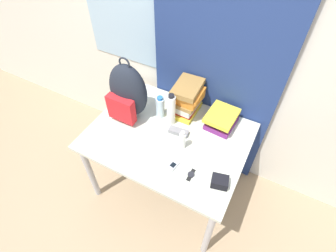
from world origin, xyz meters
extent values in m
plane|color=#9E8466|center=(0.00, 0.00, 0.00)|extent=(12.00, 12.00, 0.00)
cube|color=silver|center=(0.00, 0.97, 1.25)|extent=(6.00, 0.05, 2.50)
cube|color=#9EBCD1|center=(-0.47, 0.94, 1.30)|extent=(1.10, 0.01, 0.80)
cube|color=navy|center=(0.15, 0.92, 1.25)|extent=(1.00, 0.04, 2.50)
cube|color=beige|center=(0.00, 0.44, 0.72)|extent=(1.18, 0.89, 0.03)
cylinder|color=#B2B2B7|center=(-0.53, 0.06, 0.35)|extent=(0.05, 0.05, 0.70)
cylinder|color=#B2B2B7|center=(0.53, 0.06, 0.35)|extent=(0.05, 0.05, 0.70)
cylinder|color=#B2B2B7|center=(-0.53, 0.83, 0.35)|extent=(0.05, 0.05, 0.70)
cylinder|color=#B2B2B7|center=(0.53, 0.83, 0.35)|extent=(0.05, 0.05, 0.70)
ellipsoid|color=#1E232D|center=(-0.38, 0.51, 0.96)|extent=(0.31, 0.19, 0.46)
cube|color=red|center=(-0.38, 0.40, 0.87)|extent=(0.22, 0.07, 0.21)
torus|color=#1E232D|center=(-0.38, 0.51, 1.21)|extent=(0.09, 0.01, 0.09)
cube|color=yellow|center=(0.01, 0.74, 0.75)|extent=(0.18, 0.26, 0.04)
cube|color=red|center=(0.01, 0.73, 0.78)|extent=(0.16, 0.21, 0.02)
cube|color=silver|center=(0.01, 0.73, 0.82)|extent=(0.19, 0.24, 0.05)
cube|color=olive|center=(0.02, 0.74, 0.86)|extent=(0.20, 0.25, 0.03)
cube|color=orange|center=(0.01, 0.73, 0.90)|extent=(0.23, 0.22, 0.05)
cube|color=orange|center=(0.02, 0.73, 0.94)|extent=(0.20, 0.22, 0.03)
cube|color=olive|center=(0.01, 0.74, 0.98)|extent=(0.20, 0.28, 0.05)
cube|color=#6B2370|center=(0.31, 0.73, 0.75)|extent=(0.21, 0.25, 0.04)
cube|color=black|center=(0.32, 0.74, 0.79)|extent=(0.16, 0.22, 0.04)
cube|color=yellow|center=(0.31, 0.73, 0.83)|extent=(0.22, 0.27, 0.03)
cylinder|color=silver|center=(-0.15, 0.60, 0.82)|extent=(0.07, 0.07, 0.17)
cylinder|color=#286BB7|center=(-0.15, 0.60, 0.92)|extent=(0.04, 0.04, 0.02)
cylinder|color=white|center=(-0.04, 0.57, 0.86)|extent=(0.07, 0.07, 0.26)
cylinder|color=black|center=(-0.04, 0.57, 1.00)|extent=(0.04, 0.04, 0.02)
cylinder|color=white|center=(0.14, 0.39, 0.80)|extent=(0.05, 0.05, 0.14)
cylinder|color=white|center=(0.14, 0.39, 0.88)|extent=(0.03, 0.03, 0.02)
cube|color=#B7BCC6|center=(0.16, 0.21, 0.74)|extent=(0.06, 0.09, 0.02)
cube|color=black|center=(0.16, 0.21, 0.75)|extent=(0.04, 0.04, 0.00)
cube|color=gray|center=(0.06, 0.50, 0.75)|extent=(0.15, 0.07, 0.04)
cube|color=black|center=(0.49, 0.23, 0.76)|extent=(0.12, 0.11, 0.06)
cube|color=black|center=(0.30, 0.21, 0.73)|extent=(0.03, 0.10, 0.00)
cylinder|color=#232328|center=(0.30, 0.21, 0.74)|extent=(0.05, 0.05, 0.01)
camera|label=1|loc=(0.60, -0.69, 2.24)|focal=28.00mm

